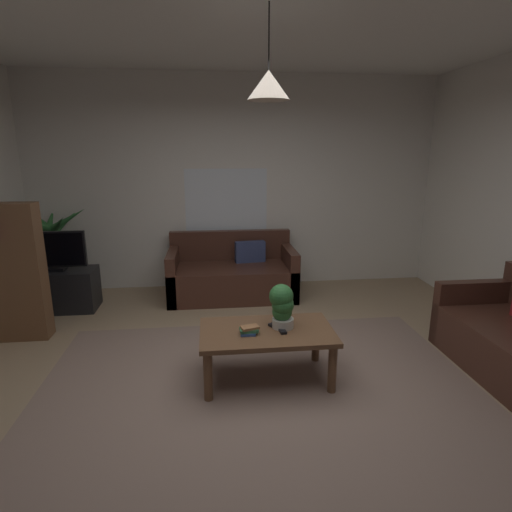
{
  "coord_description": "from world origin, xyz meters",
  "views": [
    {
      "loc": [
        -0.37,
        -2.94,
        1.89
      ],
      "look_at": [
        0.0,
        0.3,
        1.05
      ],
      "focal_mm": 28.91,
      "sensor_mm": 36.0,
      "label": 1
    }
  ],
  "objects_px": {
    "book_on_table_1": "(249,330)",
    "potted_plant_on_table": "(282,305)",
    "remote_on_table_0": "(277,323)",
    "pendant_lamp": "(269,85)",
    "potted_palm_corner": "(55,254)",
    "tv": "(52,251)",
    "couch_under_window": "(232,276)",
    "bookshelf_corner": "(6,271)",
    "coffee_table": "(267,338)",
    "remote_on_table_1": "(281,329)",
    "tv_stand": "(58,290)",
    "book_on_table_0": "(248,333)",
    "book_on_table_2": "(250,327)"
  },
  "relations": [
    {
      "from": "book_on_table_1",
      "to": "book_on_table_0",
      "type": "bearing_deg",
      "value": -159.17
    },
    {
      "from": "couch_under_window",
      "to": "bookshelf_corner",
      "type": "bearing_deg",
      "value": -155.73
    },
    {
      "from": "coffee_table",
      "to": "couch_under_window",
      "type": "bearing_deg",
      "value": 94.58
    },
    {
      "from": "remote_on_table_0",
      "to": "potted_plant_on_table",
      "type": "height_order",
      "value": "potted_plant_on_table"
    },
    {
      "from": "couch_under_window",
      "to": "tv_stand",
      "type": "bearing_deg",
      "value": -172.82
    },
    {
      "from": "book_on_table_1",
      "to": "tv",
      "type": "bearing_deg",
      "value": 138.76
    },
    {
      "from": "book_on_table_1",
      "to": "potted_plant_on_table",
      "type": "distance_m",
      "value": 0.34
    },
    {
      "from": "potted_plant_on_table",
      "to": "couch_under_window",
      "type": "bearing_deg",
      "value": 98.31
    },
    {
      "from": "book_on_table_2",
      "to": "bookshelf_corner",
      "type": "xyz_separation_m",
      "value": [
        -2.33,
        1.13,
        0.21
      ]
    },
    {
      "from": "book_on_table_0",
      "to": "remote_on_table_0",
      "type": "relative_size",
      "value": 0.75
    },
    {
      "from": "potted_plant_on_table",
      "to": "potted_palm_corner",
      "type": "distance_m",
      "value": 3.38
    },
    {
      "from": "couch_under_window",
      "to": "potted_palm_corner",
      "type": "bearing_deg",
      "value": 176.22
    },
    {
      "from": "pendant_lamp",
      "to": "bookshelf_corner",
      "type": "bearing_deg",
      "value": 156.76
    },
    {
      "from": "book_on_table_0",
      "to": "bookshelf_corner",
      "type": "height_order",
      "value": "bookshelf_corner"
    },
    {
      "from": "coffee_table",
      "to": "book_on_table_1",
      "type": "height_order",
      "value": "book_on_table_1"
    },
    {
      "from": "coffee_table",
      "to": "book_on_table_2",
      "type": "relative_size",
      "value": 7.83
    },
    {
      "from": "remote_on_table_0",
      "to": "pendant_lamp",
      "type": "relative_size",
      "value": 0.25
    },
    {
      "from": "remote_on_table_0",
      "to": "potted_palm_corner",
      "type": "xyz_separation_m",
      "value": [
        -2.53,
        2.16,
        0.13
      ]
    },
    {
      "from": "book_on_table_1",
      "to": "bookshelf_corner",
      "type": "height_order",
      "value": "bookshelf_corner"
    },
    {
      "from": "potted_palm_corner",
      "to": "coffee_table",
      "type": "bearing_deg",
      "value": -42.89
    },
    {
      "from": "book_on_table_0",
      "to": "bookshelf_corner",
      "type": "bearing_deg",
      "value": 154.06
    },
    {
      "from": "book_on_table_1",
      "to": "remote_on_table_0",
      "type": "xyz_separation_m",
      "value": [
        0.26,
        0.16,
        -0.02
      ]
    },
    {
      "from": "potted_plant_on_table",
      "to": "potted_palm_corner",
      "type": "height_order",
      "value": "potted_palm_corner"
    },
    {
      "from": "bookshelf_corner",
      "to": "potted_palm_corner",
      "type": "bearing_deg",
      "value": 87.56
    },
    {
      "from": "coffee_table",
      "to": "remote_on_table_1",
      "type": "relative_size",
      "value": 6.9
    },
    {
      "from": "remote_on_table_0",
      "to": "pendant_lamp",
      "type": "bearing_deg",
      "value": 102.81
    },
    {
      "from": "coffee_table",
      "to": "potted_plant_on_table",
      "type": "bearing_deg",
      "value": 18.52
    },
    {
      "from": "remote_on_table_1",
      "to": "bookshelf_corner",
      "type": "height_order",
      "value": "bookshelf_corner"
    },
    {
      "from": "book_on_table_2",
      "to": "couch_under_window",
      "type": "bearing_deg",
      "value": 90.56
    },
    {
      "from": "tv_stand",
      "to": "tv",
      "type": "relative_size",
      "value": 1.19
    },
    {
      "from": "book_on_table_1",
      "to": "tv_stand",
      "type": "height_order",
      "value": "tv_stand"
    },
    {
      "from": "pendant_lamp",
      "to": "book_on_table_2",
      "type": "bearing_deg",
      "value": -156.67
    },
    {
      "from": "remote_on_table_1",
      "to": "pendant_lamp",
      "type": "distance_m",
      "value": 1.89
    },
    {
      "from": "tv",
      "to": "bookshelf_corner",
      "type": "relative_size",
      "value": 0.54
    },
    {
      "from": "coffee_table",
      "to": "tv_stand",
      "type": "distance_m",
      "value": 2.94
    },
    {
      "from": "tv",
      "to": "remote_on_table_1",
      "type": "bearing_deg",
      "value": -37.45
    },
    {
      "from": "book_on_table_0",
      "to": "bookshelf_corner",
      "type": "distance_m",
      "value": 2.59
    },
    {
      "from": "coffee_table",
      "to": "remote_on_table_1",
      "type": "bearing_deg",
      "value": -13.48
    },
    {
      "from": "coffee_table",
      "to": "remote_on_table_1",
      "type": "distance_m",
      "value": 0.14
    },
    {
      "from": "book_on_table_0",
      "to": "bookshelf_corner",
      "type": "xyz_separation_m",
      "value": [
        -2.31,
        1.13,
        0.26
      ]
    },
    {
      "from": "remote_on_table_0",
      "to": "tv",
      "type": "xyz_separation_m",
      "value": [
        -2.39,
        1.72,
        0.28
      ]
    },
    {
      "from": "tv_stand",
      "to": "bookshelf_corner",
      "type": "height_order",
      "value": "bookshelf_corner"
    },
    {
      "from": "remote_on_table_1",
      "to": "pendant_lamp",
      "type": "height_order",
      "value": "pendant_lamp"
    },
    {
      "from": "book_on_table_0",
      "to": "bookshelf_corner",
      "type": "relative_size",
      "value": 0.09
    },
    {
      "from": "tv",
      "to": "remote_on_table_0",
      "type": "bearing_deg",
      "value": -35.68
    },
    {
      "from": "book_on_table_2",
      "to": "potted_plant_on_table",
      "type": "relative_size",
      "value": 0.38
    },
    {
      "from": "couch_under_window",
      "to": "coffee_table",
      "type": "relative_size",
      "value": 1.49
    },
    {
      "from": "remote_on_table_1",
      "to": "potted_palm_corner",
      "type": "xyz_separation_m",
      "value": [
        -2.54,
        2.28,
        0.13
      ]
    },
    {
      "from": "book_on_table_1",
      "to": "remote_on_table_0",
      "type": "relative_size",
      "value": 0.92
    },
    {
      "from": "remote_on_table_0",
      "to": "tv",
      "type": "distance_m",
      "value": 2.96
    }
  ]
}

